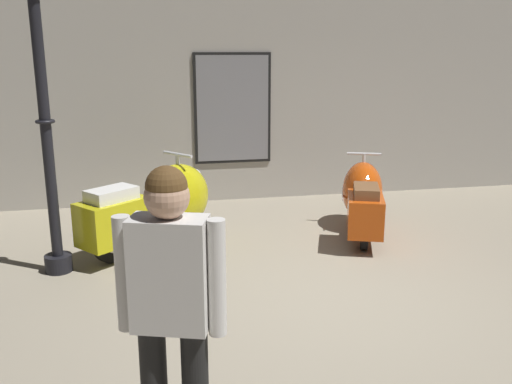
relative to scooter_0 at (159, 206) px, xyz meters
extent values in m
plane|color=gray|center=(1.54, -1.87, -0.49)|extent=(60.00, 60.00, 0.00)
cube|color=#ADA89E|center=(1.54, 1.99, 1.49)|extent=(18.00, 0.20, 3.96)
cube|color=black|center=(1.18, 1.88, 0.92)|extent=(1.16, 0.03, 1.64)
cube|color=gray|center=(1.18, 1.86, 0.92)|extent=(1.08, 0.01, 1.56)
cylinder|color=black|center=(0.26, 0.21, -0.27)|extent=(0.39, 0.34, 0.44)
cylinder|color=silver|center=(0.26, 0.21, -0.27)|extent=(0.22, 0.20, 0.20)
cylinder|color=black|center=(-0.54, -0.44, -0.27)|extent=(0.39, 0.34, 0.44)
cylinder|color=silver|center=(-0.54, -0.44, -0.27)|extent=(0.22, 0.20, 0.20)
cube|color=gold|center=(-0.14, -0.11, -0.30)|extent=(1.05, 0.96, 0.05)
ellipsoid|color=gold|center=(0.22, 0.18, 0.04)|extent=(1.07, 1.02, 0.83)
cube|color=gold|center=(-0.51, -0.41, -0.03)|extent=(0.85, 0.81, 0.48)
cube|color=silver|center=(-0.51, -0.41, 0.27)|extent=(0.60, 0.57, 0.13)
sphere|color=silver|center=(0.46, 0.37, 0.26)|extent=(0.16, 0.16, 0.16)
cylinder|color=silver|center=(0.25, 0.20, 0.42)|extent=(0.05, 0.05, 0.31)
cylinder|color=silver|center=(0.25, 0.20, 0.57)|extent=(0.33, 0.39, 0.03)
cube|color=silver|center=(0.05, 0.40, -0.02)|extent=(0.58, 0.47, 0.03)
cylinder|color=black|center=(2.65, 0.29, -0.29)|extent=(0.21, 0.40, 0.40)
cylinder|color=silver|center=(2.65, 0.29, -0.29)|extent=(0.15, 0.20, 0.18)
cylinder|color=black|center=(2.33, -0.60, -0.29)|extent=(0.21, 0.40, 0.40)
cylinder|color=silver|center=(2.33, -0.60, -0.29)|extent=(0.15, 0.20, 0.18)
cube|color=#C6470F|center=(2.49, -0.15, -0.31)|extent=(0.65, 1.01, 0.05)
ellipsoid|color=#C6470F|center=(2.63, 0.24, -0.01)|extent=(0.77, 0.96, 0.75)
cube|color=#C6470F|center=(2.35, -0.56, -0.08)|extent=(0.60, 0.77, 0.44)
cube|color=brown|center=(2.35, -0.56, 0.20)|extent=(0.42, 0.54, 0.12)
sphere|color=silver|center=(2.72, 0.51, 0.20)|extent=(0.15, 0.15, 0.15)
cylinder|color=silver|center=(2.64, 0.27, 0.34)|extent=(0.04, 0.04, 0.28)
cylinder|color=silver|center=(2.64, 0.27, 0.47)|extent=(0.42, 0.18, 0.03)
cube|color=silver|center=(2.39, 0.33, -0.06)|extent=(0.23, 0.63, 0.02)
cylinder|color=black|center=(-1.08, -0.60, -0.40)|extent=(0.28, 0.28, 0.18)
cylinder|color=black|center=(-1.08, -0.60, 0.96)|extent=(0.11, 0.11, 2.55)
torus|color=black|center=(-1.08, -0.60, 1.09)|extent=(0.19, 0.19, 0.04)
cylinder|color=black|center=(-0.13, -3.64, 0.02)|extent=(0.15, 0.15, 0.85)
cube|color=silver|center=(-0.02, -3.67, 0.67)|extent=(0.44, 0.32, 0.60)
cylinder|color=silver|center=(0.21, -3.75, 0.65)|extent=(0.09, 0.09, 0.63)
cylinder|color=silver|center=(-0.26, -3.60, 0.65)|extent=(0.09, 0.09, 0.63)
sphere|color=tan|center=(-0.02, -3.67, 1.08)|extent=(0.23, 0.23, 0.23)
sphere|color=brown|center=(-0.02, -3.67, 1.13)|extent=(0.21, 0.21, 0.21)
camera|label=1|loc=(-0.11, -6.35, 1.78)|focal=38.81mm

